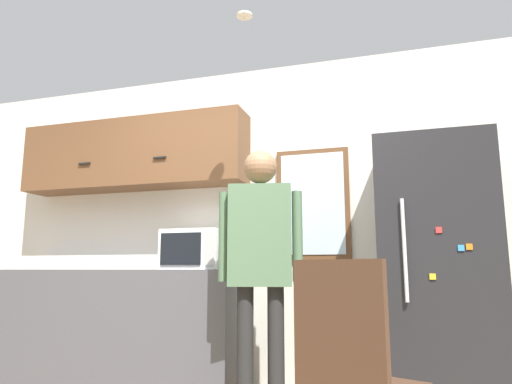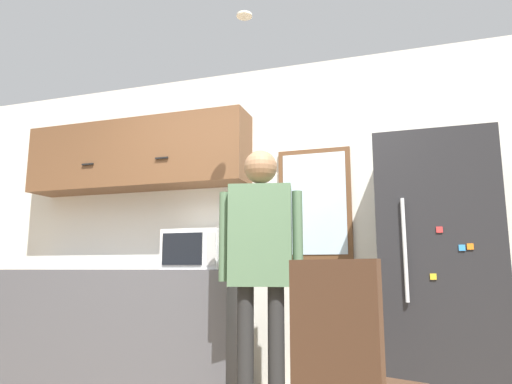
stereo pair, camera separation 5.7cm
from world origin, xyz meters
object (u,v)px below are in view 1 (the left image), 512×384
at_px(microwave, 197,250).
at_px(refrigerator, 437,273).
at_px(person, 260,249).
at_px(chair, 353,369).

height_order(microwave, refrigerator, refrigerator).
relative_size(microwave, person, 0.28).
height_order(microwave, person, person).
xyz_separation_m(microwave, person, (0.67, -0.45, -0.02)).
bearing_deg(microwave, person, -33.95).
relative_size(person, refrigerator, 0.96).
bearing_deg(chair, microwave, -24.65).
xyz_separation_m(microwave, chair, (1.34, -1.39, -0.56)).
distance_m(microwave, person, 0.80).
bearing_deg(refrigerator, person, -161.24).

